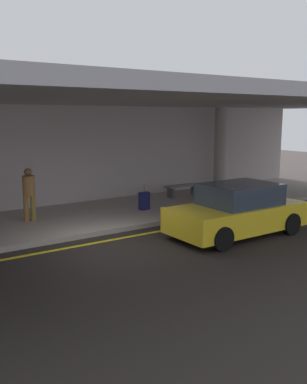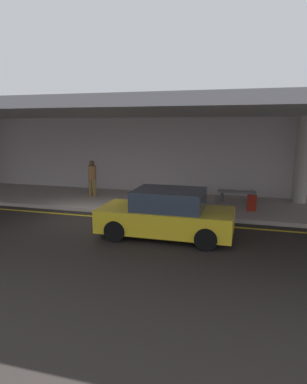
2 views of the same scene
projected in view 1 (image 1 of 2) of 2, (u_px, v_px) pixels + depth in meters
ground_plane at (113, 245)px, 11.31m from camera, size 60.00×60.00×0.00m
sidewalk at (67, 220)px, 13.83m from camera, size 26.00×4.20×0.15m
lane_stripe_yellow at (105, 241)px, 11.69m from camera, size 26.00×0.14×0.01m
support_column_center at (221, 148)px, 19.04m from camera, size 0.59×0.59×3.65m
ceiling_overhang at (69, 98)px, 12.74m from camera, size 28.00×13.20×0.30m
terminal_back_wall at (41, 158)px, 15.34m from camera, size 26.00×0.30×3.80m
car_yellow_taxi at (237, 211)px, 12.20m from camera, size 4.10×1.92×1.50m
person_waiting_for_ride at (29, 191)px, 13.14m from camera, size 0.38×0.38×1.68m
suitcase_upright_primary at (144, 201)px, 14.94m from camera, size 0.36×0.22×0.90m
suitcase_upright_secondary at (219, 193)px, 16.54m from camera, size 0.36×0.22×0.90m
bench_metal at (183, 188)px, 17.37m from camera, size 1.60×0.50×0.48m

